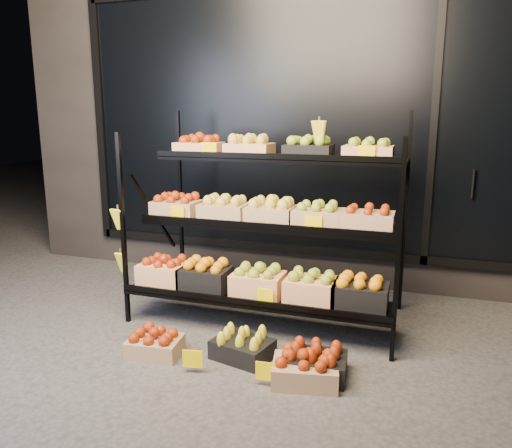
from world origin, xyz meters
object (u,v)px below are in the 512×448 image
(floor_crate_left, at_px, (155,343))
(floor_crate_midright, at_px, (305,368))
(display_rack, at_px, (265,224))
(floor_crate_midleft, at_px, (243,345))

(floor_crate_left, bearing_deg, floor_crate_midright, -7.85)
(floor_crate_left, relative_size, floor_crate_midright, 0.84)
(display_rack, xyz_separation_m, floor_crate_midright, (0.54, -0.88, -0.69))
(display_rack, distance_m, floor_crate_left, 1.22)
(floor_crate_left, distance_m, floor_crate_midright, 1.07)
(floor_crate_midright, bearing_deg, floor_crate_left, 167.51)
(display_rack, height_order, floor_crate_midright, display_rack)
(floor_crate_midleft, xyz_separation_m, floor_crate_midright, (0.48, -0.17, 0.00))
(display_rack, distance_m, floor_crate_midleft, 0.99)
(floor_crate_left, xyz_separation_m, floor_crate_midright, (1.07, -0.02, 0.01))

